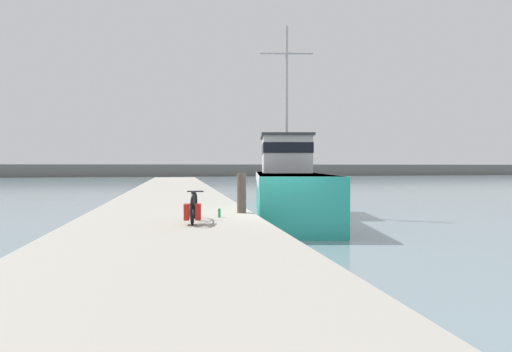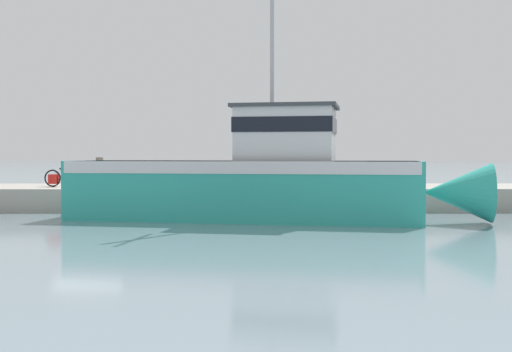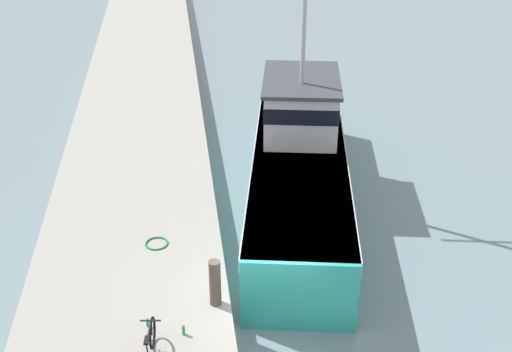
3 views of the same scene
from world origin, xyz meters
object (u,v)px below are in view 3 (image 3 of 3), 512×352
Objects in this scene: fishing_boat_main at (299,157)px; water_bottle_on_curb at (148,323)px; water_bottle_by_bike at (184,330)px; mooring_post at (215,283)px.

water_bottle_on_curb is (-4.80, -6.91, -0.43)m from fishing_boat_main.
fishing_boat_main is at bearing 61.21° from water_bottle_by_bike.
mooring_post is at bearing 20.61° from water_bottle_on_curb.
fishing_boat_main is at bearing 55.21° from water_bottle_on_curb.
fishing_boat_main is 65.43× the size of water_bottle_on_curb.
fishing_boat_main is at bearing 63.02° from mooring_post.
water_bottle_by_bike is 0.88m from water_bottle_on_curb.
water_bottle_on_curb is at bearing -159.39° from mooring_post.
water_bottle_on_curb is (-1.59, -0.60, -0.50)m from mooring_post.
fishing_boat_main is 7.08m from mooring_post.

